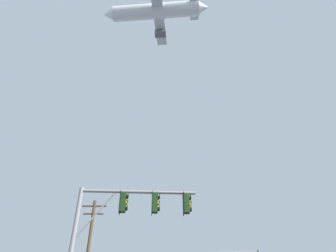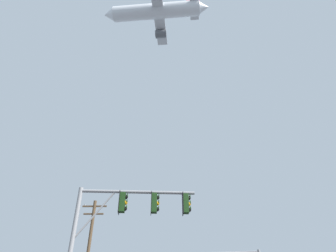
% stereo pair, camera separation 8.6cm
% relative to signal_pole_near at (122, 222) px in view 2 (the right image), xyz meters
% --- Properties ---
extents(signal_pole_near, '(5.49, 0.67, 6.75)m').
position_rel_signal_pole_near_xyz_m(signal_pole_near, '(0.00, 0.00, 0.00)').
color(signal_pole_near, gray).
rests_on(signal_pole_near, ground).
extents(airplane, '(20.54, 15.87, 5.60)m').
position_rel_signal_pole_near_xyz_m(airplane, '(-0.56, 21.62, 46.28)').
color(airplane, white).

